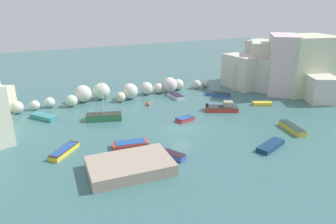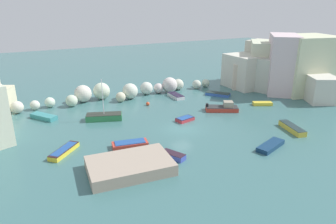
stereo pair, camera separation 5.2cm
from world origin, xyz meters
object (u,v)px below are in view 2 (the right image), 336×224
at_px(stone_dock, 130,166).
at_px(moored_boat_6, 271,146).
at_px(moored_boat_0, 104,117).
at_px(moored_boat_8, 218,94).
at_px(moored_boat_11, 185,119).
at_px(moored_boat_3, 176,96).
at_px(channel_buoy, 148,104).
at_px(moored_boat_9, 262,104).
at_px(moored_boat_7, 292,128).
at_px(moored_boat_2, 223,108).
at_px(moored_boat_5, 44,117).
at_px(moored_boat_10, 64,151).
at_px(moored_boat_1, 130,144).
at_px(moored_boat_4, 173,155).

relative_size(stone_dock, moored_boat_6, 1.83).
bearing_deg(moored_boat_0, moored_boat_8, -154.22).
distance_m(moored_boat_6, moored_boat_11, 12.29).
bearing_deg(moored_boat_3, channel_buoy, -73.46).
xyz_separation_m(moored_boat_9, moored_boat_11, (-14.28, -0.34, 0.01)).
distance_m(moored_boat_0, moored_boat_7, 24.76).
bearing_deg(stone_dock, moored_boat_9, 20.18).
relative_size(moored_boat_0, moored_boat_2, 1.14).
relative_size(moored_boat_6, moored_boat_7, 0.96).
distance_m(stone_dock, moored_boat_9, 27.29).
height_order(moored_boat_3, moored_boat_5, moored_boat_5).
xyz_separation_m(moored_boat_0, moored_boat_9, (24.02, -5.05, -0.21)).
height_order(moored_boat_5, moored_boat_10, moored_boat_5).
distance_m(moored_boat_2, moored_boat_5, 25.70).
height_order(moored_boat_1, moored_boat_5, moored_boat_1).
bearing_deg(moored_boat_11, moored_boat_4, -139.54).
distance_m(moored_boat_0, moored_boat_11, 11.13).
bearing_deg(moored_boat_3, moored_boat_10, -58.32).
height_order(moored_boat_4, moored_boat_10, moored_boat_4).
height_order(moored_boat_5, moored_boat_8, moored_boat_5).
distance_m(channel_buoy, moored_boat_0, 8.37).
bearing_deg(moored_boat_4, moored_boat_1, 7.21).
bearing_deg(moored_boat_3, moored_boat_9, 46.43).
bearing_deg(moored_boat_2, moored_boat_5, -171.13).
relative_size(moored_boat_2, moored_boat_5, 1.26).
relative_size(channel_buoy, moored_boat_8, 0.14).
bearing_deg(moored_boat_9, moored_boat_10, -149.08).
distance_m(moored_boat_3, moored_boat_10, 23.95).
distance_m(stone_dock, moored_boat_1, 5.27).
bearing_deg(moored_boat_0, moored_boat_9, -172.70).
relative_size(moored_boat_7, moored_boat_10, 1.20).
bearing_deg(moored_boat_1, moored_boat_9, -158.96).
distance_m(moored_boat_2, moored_boat_11, 7.17).
xyz_separation_m(moored_boat_2, moored_boat_3, (-3.04, 9.12, -0.18)).
height_order(moored_boat_7, moored_boat_10, moored_boat_7).
xyz_separation_m(moored_boat_2, moored_boat_10, (-23.44, -3.42, -0.18)).
distance_m(moored_boat_1, moored_boat_3, 19.66).
bearing_deg(moored_boat_4, moored_boat_5, 3.50).
height_order(channel_buoy, moored_boat_1, moored_boat_1).
xyz_separation_m(moored_boat_7, moored_boat_8, (0.78, 16.92, -0.08)).
bearing_deg(channel_buoy, moored_boat_6, -72.48).
distance_m(moored_boat_0, moored_boat_3, 14.57).
bearing_deg(moored_boat_3, moored_boat_5, -88.46).
bearing_deg(moored_boat_9, moored_boat_2, -159.44).
relative_size(moored_boat_2, moored_boat_10, 1.34).
bearing_deg(stone_dock, moored_boat_10, 127.09).
height_order(moored_boat_4, moored_boat_7, moored_boat_7).
relative_size(moored_boat_8, moored_boat_11, 1.56).
distance_m(channel_buoy, moored_boat_2, 11.63).
bearing_deg(moored_boat_7, moored_boat_6, 126.21).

